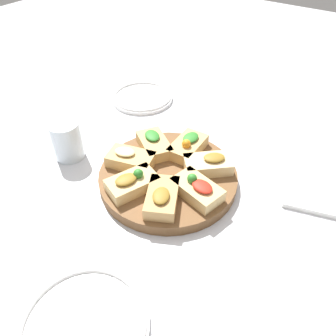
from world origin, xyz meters
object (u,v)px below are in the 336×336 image
object	(u,v)px
water_glass	(67,140)
plate_left	(83,327)
serving_board	(168,177)
napkin_stack	(312,189)
plate_right	(142,97)

from	to	relation	value
water_glass	plate_left	bearing A→B (deg)	-129.85
serving_board	water_glass	size ratio (longest dim) A/B	3.26
water_glass	napkin_stack	bearing A→B (deg)	-67.50
serving_board	plate_left	bearing A→B (deg)	-166.53
plate_left	serving_board	bearing A→B (deg)	13.47
serving_board	water_glass	distance (m)	0.26
plate_left	plate_right	bearing A→B (deg)	30.93
serving_board	plate_right	xyz separation A→B (m)	(0.25, 0.27, -0.00)
plate_left	plate_right	distance (m)	0.69
napkin_stack	water_glass	bearing A→B (deg)	112.50
serving_board	plate_right	distance (m)	0.37
water_glass	napkin_stack	size ratio (longest dim) A/B	0.68
plate_left	napkin_stack	world-z (taller)	plate_left
serving_board	water_glass	bearing A→B (deg)	104.35
plate_left	water_glass	size ratio (longest dim) A/B	2.13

